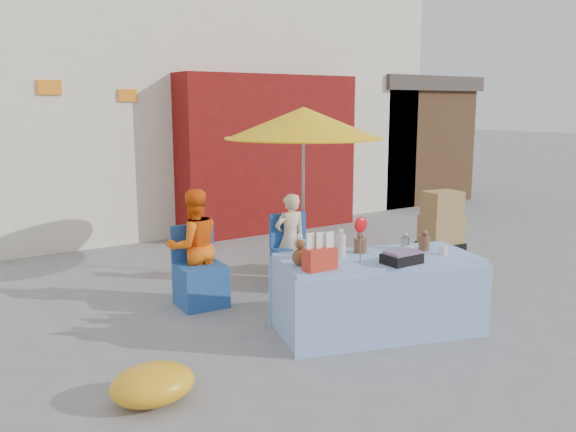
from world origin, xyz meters
TOP-DOWN VIEW (x-y plane):
  - ground at (0.00, 0.00)m, footprint 80.00×80.00m
  - backdrop at (0.52, 7.52)m, footprint 14.00×8.00m
  - market_table at (0.49, -0.35)m, footprint 2.06×1.41m
  - chair_left at (-0.55, 1.25)m, footprint 0.51×0.50m
  - chair_right at (0.70, 1.25)m, footprint 0.51×0.50m
  - vendor_orange at (-0.56, 1.39)m, footprint 0.64×0.51m
  - vendor_beige at (0.69, 1.39)m, footprint 0.42×0.29m
  - umbrella at (0.99, 1.54)m, footprint 1.90×1.90m
  - box_stack at (2.37, 0.55)m, footprint 0.54×0.46m
  - tarp_bundle at (-1.80, -0.51)m, footprint 0.65×0.54m

SIDE VIEW (x-z plane):
  - ground at x=0.00m, z-range 0.00..0.00m
  - tarp_bundle at x=-1.80m, z-range 0.00..0.28m
  - chair_left at x=-0.55m, z-range -0.17..0.68m
  - chair_right at x=0.70m, z-range -0.17..0.68m
  - market_table at x=0.49m, z-range -0.20..0.94m
  - box_stack at x=2.37m, z-range -0.04..1.04m
  - vendor_beige at x=0.69m, z-range 0.00..1.09m
  - vendor_orange at x=-0.56m, z-range 0.00..1.24m
  - umbrella at x=0.99m, z-range 0.85..2.94m
  - backdrop at x=0.52m, z-range -0.80..7.00m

